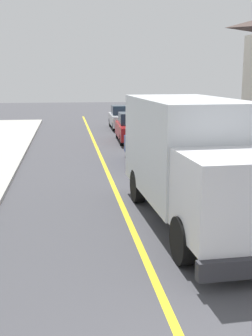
{
  "coord_description": "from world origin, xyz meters",
  "views": [
    {
      "loc": [
        -1.57,
        -3.42,
        3.8
      ],
      "look_at": [
        -0.04,
        7.76,
        1.4
      ],
      "focal_mm": 46.58,
      "sensor_mm": 36.0,
      "label": 1
    }
  ],
  "objects_px": {
    "box_truck": "(193,156)",
    "parked_car_near": "(153,147)",
    "parked_car_mid": "(133,128)",
    "parked_van_across": "(249,157)",
    "parked_car_far": "(123,118)",
    "stop_sign": "(234,130)"
  },
  "relations": [
    {
      "from": "box_truck",
      "to": "parked_car_far",
      "type": "height_order",
      "value": "box_truck"
    },
    {
      "from": "parked_car_mid",
      "to": "parked_car_far",
      "type": "xyz_separation_m",
      "value": [
        0.22,
        6.38,
        0.0
      ]
    },
    {
      "from": "box_truck",
      "to": "parked_car_mid",
      "type": "relative_size",
      "value": 1.63
    },
    {
      "from": "parked_car_far",
      "to": "parked_car_near",
      "type": "bearing_deg",
      "value": -91.76
    },
    {
      "from": "stop_sign",
      "to": "box_truck",
      "type": "bearing_deg",
      "value": -123.09
    },
    {
      "from": "box_truck",
      "to": "parked_car_near",
      "type": "bearing_deg",
      "value": 86.63
    },
    {
      "from": "box_truck",
      "to": "parked_car_near",
      "type": "xyz_separation_m",
      "value": [
        0.44,
        7.46,
        -0.97
      ]
    },
    {
      "from": "box_truck",
      "to": "parked_car_mid",
      "type": "distance_m",
      "value": 14.35
    },
    {
      "from": "parked_car_far",
      "to": "stop_sign",
      "type": "distance_m",
      "value": 16.52
    },
    {
      "from": "parked_car_near",
      "to": "stop_sign",
      "type": "xyz_separation_m",
      "value": [
        2.38,
        -3.14,
        1.06
      ]
    },
    {
      "from": "box_truck",
      "to": "parked_car_far",
      "type": "relative_size",
      "value": 1.64
    },
    {
      "from": "parked_car_mid",
      "to": "parked_car_far",
      "type": "bearing_deg",
      "value": 87.99
    },
    {
      "from": "box_truck",
      "to": "parked_car_near",
      "type": "relative_size",
      "value": 1.63
    },
    {
      "from": "box_truck",
      "to": "parked_van_across",
      "type": "height_order",
      "value": "box_truck"
    },
    {
      "from": "parked_car_mid",
      "to": "stop_sign",
      "type": "distance_m",
      "value": 10.28
    },
    {
      "from": "stop_sign",
      "to": "parked_car_far",
      "type": "bearing_deg",
      "value": 96.86
    },
    {
      "from": "parked_car_near",
      "to": "parked_car_far",
      "type": "relative_size",
      "value": 1.01
    },
    {
      "from": "parked_car_near",
      "to": "parked_van_across",
      "type": "relative_size",
      "value": 1.01
    },
    {
      "from": "parked_car_near",
      "to": "parked_van_across",
      "type": "height_order",
      "value": "same"
    },
    {
      "from": "box_truck",
      "to": "parked_van_across",
      "type": "distance_m",
      "value": 5.83
    },
    {
      "from": "parked_car_mid",
      "to": "parked_van_across",
      "type": "relative_size",
      "value": 1.01
    },
    {
      "from": "box_truck",
      "to": "parked_van_across",
      "type": "relative_size",
      "value": 1.64
    }
  ]
}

